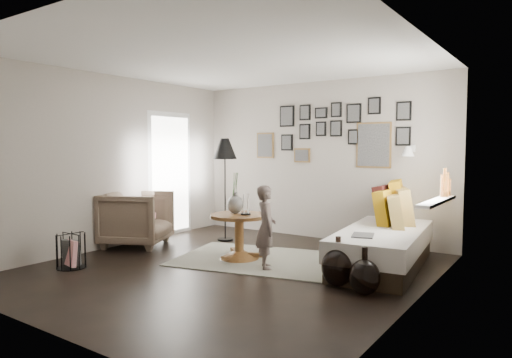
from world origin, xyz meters
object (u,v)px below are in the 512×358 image
Objects in this scene: vase at (235,201)px; floor_lamp at (225,153)px; demijohn_large at (338,267)px; pedestal_table at (239,238)px; child at (266,227)px; magazine_basket at (71,251)px; daybed at (386,240)px; demijohn_small at (364,277)px; armchair at (137,219)px.

vase is 0.34× the size of floor_lamp.
floor_lamp is at bearing 154.18° from demijohn_large.
pedestal_table is 0.65m from child.
demijohn_large is (2.55, -1.23, -1.22)m from floor_lamp.
vase is (-0.08, 0.02, 0.50)m from pedestal_table.
demijohn_large reaches higher than magazine_basket.
daybed reaches higher than demijohn_small.
floor_lamp is (-2.70, 0.10, 1.10)m from daybed.
magazine_basket is at bearing -162.44° from demijohn_small.
pedestal_table is at bearing -108.97° from armchair.
child is at bearing -115.43° from armchair.
armchair is at bearing -127.88° from floor_lamp.
pedestal_table is 0.51m from vase.
child is at bearing -35.60° from floor_lamp.
armchair is 1.69× the size of demijohn_large.
floor_lamp is 2.78m from magazine_basket.
demijohn_small is at bearing -119.78° from armchair.
magazine_basket is 0.41× the size of child.
daybed is at bearing 22.58° from vase.
vase reaches higher than pedestal_table.
vase is 1.02× the size of demijohn_large.
pedestal_table is 1.43× the size of demijohn_large.
floor_lamp reaches higher than armchair.
floor_lamp reaches higher than child.
magazine_basket is at bearing 82.41° from child.
magazine_basket is 3.31m from demijohn_large.
daybed reaches higher than demijohn_large.
armchair reaches higher than pedestal_table.
floor_lamp is at bearing 77.69° from magazine_basket.
daybed reaches higher than armchair.
demijohn_small is at bearing -13.61° from vase.
child is at bearing -146.98° from daybed.
vase is 1.38m from floor_lamp.
vase is 2.18m from demijohn_small.
magazine_basket is (-1.47, -1.56, -0.07)m from pedestal_table.
pedestal_table is 1.40× the size of vase.
armchair is at bearing -173.09° from pedestal_table.
floor_lamp is at bearing 135.05° from vase.
pedestal_table is at bearing 46.62° from magazine_basket.
daybed is 2.17× the size of child.
magazine_basket is at bearing -133.38° from pedestal_table.
daybed is at bearing 35.97° from magazine_basket.
demijohn_small reaches higher than magazine_basket.
child reaches higher than demijohn_large.
demijohn_small is (0.21, -1.26, -0.14)m from daybed.
child is at bearing 33.70° from magazine_basket.
child is (0.57, -0.20, 0.24)m from pedestal_table.
armchair is (-1.80, -0.22, 0.14)m from pedestal_table.
floor_lamp is at bearing 171.35° from daybed.
child is (-1.04, 0.15, 0.31)m from demijohn_large.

